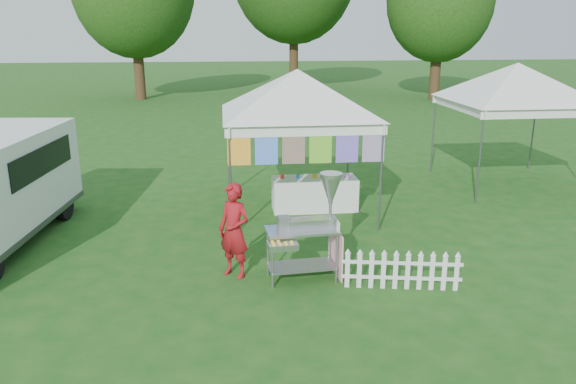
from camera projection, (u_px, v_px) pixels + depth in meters
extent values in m
plane|color=#174D16|center=(326.00, 280.00, 8.79)|extent=(120.00, 120.00, 0.00)
cylinder|color=#59595E|center=(231.00, 183.00, 10.32)|extent=(0.04, 0.04, 2.10)
cylinder|color=#59595E|center=(381.00, 178.00, 10.63)|extent=(0.04, 0.04, 2.10)
cylinder|color=#59595E|center=(228.00, 151.00, 13.03)|extent=(0.04, 0.04, 2.10)
cylinder|color=#59595E|center=(348.00, 148.00, 13.34)|extent=(0.04, 0.04, 2.10)
cube|color=white|center=(307.00, 130.00, 10.21)|extent=(3.00, 0.03, 0.22)
cube|color=white|center=(289.00, 109.00, 12.92)|extent=(3.00, 0.03, 0.22)
pyramid|color=white|center=(297.00, 69.00, 11.28)|extent=(4.24, 4.24, 0.90)
cylinder|color=#59595E|center=(307.00, 126.00, 10.19)|extent=(3.00, 0.03, 0.03)
cube|color=#F7441B|center=(239.00, 146.00, 10.15)|extent=(0.42, 0.01, 0.70)
cube|color=#1B27DE|center=(266.00, 146.00, 10.20)|extent=(0.42, 0.01, 0.70)
cube|color=orange|center=(294.00, 145.00, 10.26)|extent=(0.42, 0.01, 0.70)
cube|color=#178A1F|center=(321.00, 145.00, 10.31)|extent=(0.42, 0.01, 0.70)
cube|color=#B81BBE|center=(347.00, 144.00, 10.37)|extent=(0.42, 0.01, 0.70)
cube|color=#30B59A|center=(374.00, 143.00, 10.42)|extent=(0.42, 0.01, 0.70)
cylinder|color=#59595E|center=(480.00, 157.00, 12.36)|extent=(0.04, 0.04, 2.10)
cylinder|color=#59595E|center=(433.00, 134.00, 15.06)|extent=(0.04, 0.04, 2.10)
cylinder|color=#59595E|center=(533.00, 132.00, 15.38)|extent=(0.04, 0.04, 2.10)
cube|color=white|center=(546.00, 113.00, 12.25)|extent=(3.00, 0.03, 0.22)
cube|color=white|center=(487.00, 98.00, 14.95)|extent=(3.00, 0.03, 0.22)
pyramid|color=white|center=(518.00, 63.00, 13.32)|extent=(4.24, 4.24, 0.90)
cylinder|color=#59595E|center=(547.00, 110.00, 12.22)|extent=(3.00, 0.03, 0.03)
cylinder|color=#372814|center=(139.00, 63.00, 30.45)|extent=(0.56, 0.56, 3.96)
cylinder|color=#372814|center=(294.00, 51.00, 35.13)|extent=(0.56, 0.56, 4.84)
cylinder|color=#372814|center=(436.00, 67.00, 30.37)|extent=(0.56, 0.56, 3.52)
ellipsoid|color=#2F5A19|center=(440.00, 0.00, 29.40)|extent=(5.60, 5.60, 6.44)
cylinder|color=gray|center=(273.00, 263.00, 8.39)|extent=(0.04, 0.04, 0.82)
cylinder|color=gray|center=(337.00, 258.00, 8.58)|extent=(0.04, 0.04, 0.82)
cylinder|color=gray|center=(268.00, 252.00, 8.81)|extent=(0.04, 0.04, 0.82)
cylinder|color=gray|center=(329.00, 247.00, 9.00)|extent=(0.04, 0.04, 0.82)
cube|color=gray|center=(302.00, 266.00, 8.75)|extent=(1.08, 0.60, 0.01)
cube|color=#B7B7BC|center=(302.00, 230.00, 8.58)|extent=(1.13, 0.63, 0.04)
cube|color=#B7B7BC|center=(312.00, 223.00, 8.63)|extent=(0.79, 0.29, 0.14)
cube|color=gray|center=(284.00, 223.00, 8.54)|extent=(0.20, 0.21, 0.20)
cylinder|color=gray|center=(330.00, 202.00, 8.59)|extent=(0.05, 0.05, 0.82)
cone|color=#B7B7BC|center=(331.00, 188.00, 8.53)|extent=(0.35, 0.35, 0.36)
cylinder|color=#B7B7BC|center=(331.00, 175.00, 8.47)|extent=(0.37, 0.37, 0.05)
cube|color=#B7B7BC|center=(283.00, 246.00, 8.21)|extent=(0.46, 0.31, 0.09)
cube|color=#F7A7B4|center=(336.00, 252.00, 8.80)|extent=(0.07, 0.68, 0.74)
cube|color=white|center=(338.00, 227.00, 8.40)|extent=(0.02, 0.13, 0.16)
imported|color=maroon|center=(234.00, 231.00, 8.73)|extent=(0.66, 0.63, 1.51)
cube|color=white|center=(31.00, 178.00, 11.86)|extent=(1.84, 0.85, 0.84)
cube|color=black|center=(43.00, 161.00, 10.26)|extent=(0.31, 2.57, 0.52)
cube|color=black|center=(34.00, 142.00, 11.99)|extent=(1.59, 0.21, 0.52)
cylinder|color=black|center=(63.00, 204.00, 11.48)|extent=(0.28, 0.66, 0.64)
cube|color=white|center=(347.00, 270.00, 8.46)|extent=(0.07, 0.03, 0.56)
cube|color=white|center=(359.00, 270.00, 8.45)|extent=(0.07, 0.03, 0.56)
cube|color=white|center=(371.00, 271.00, 8.44)|extent=(0.07, 0.03, 0.56)
cube|color=white|center=(383.00, 271.00, 8.42)|extent=(0.07, 0.03, 0.56)
cube|color=white|center=(395.00, 272.00, 8.41)|extent=(0.07, 0.03, 0.56)
cube|color=white|center=(408.00, 272.00, 8.40)|extent=(0.07, 0.03, 0.56)
cube|color=white|center=(420.00, 272.00, 8.39)|extent=(0.07, 0.03, 0.56)
cube|color=white|center=(432.00, 273.00, 8.38)|extent=(0.07, 0.03, 0.56)
cube|color=white|center=(444.00, 273.00, 8.36)|extent=(0.07, 0.03, 0.56)
cube|color=white|center=(456.00, 273.00, 8.35)|extent=(0.07, 0.03, 0.56)
cube|color=white|center=(401.00, 278.00, 8.43)|extent=(1.77, 0.36, 0.05)
cube|color=white|center=(402.00, 263.00, 8.37)|extent=(1.77, 0.36, 0.05)
cube|color=white|center=(314.00, 194.00, 12.11)|extent=(1.80, 0.70, 0.70)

